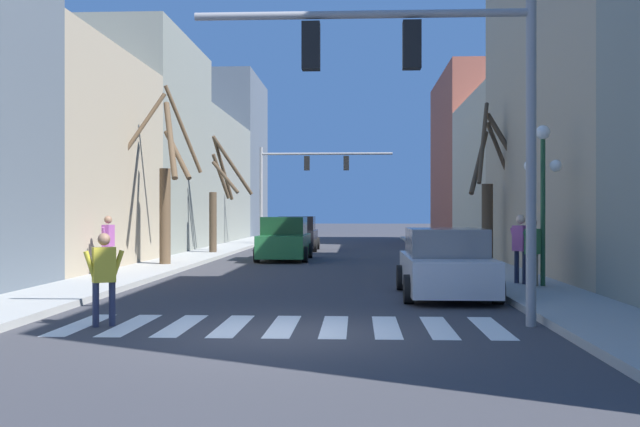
% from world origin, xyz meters
% --- Properties ---
extents(ground_plane, '(240.00, 240.00, 0.00)m').
position_xyz_m(ground_plane, '(0.00, 0.00, 0.00)').
color(ground_plane, '#38383D').
extents(sidewalk_right, '(2.13, 90.00, 0.15)m').
position_xyz_m(sidewalk_right, '(5.65, 0.00, 0.07)').
color(sidewalk_right, '#9E9E99').
rests_on(sidewalk_right, ground_plane).
extents(building_row_left, '(6.00, 60.52, 12.97)m').
position_xyz_m(building_row_left, '(-9.71, 24.16, 5.36)').
color(building_row_left, '#515B66').
rests_on(building_row_left, ground_plane).
extents(building_row_right, '(6.00, 49.35, 13.05)m').
position_xyz_m(building_row_right, '(9.71, 17.25, 5.58)').
color(building_row_right, gray).
rests_on(building_row_right, ground_plane).
extents(crosswalk_stripes, '(7.65, 2.60, 0.01)m').
position_xyz_m(crosswalk_stripes, '(-0.00, 0.92, 0.00)').
color(crosswalk_stripes, white).
rests_on(crosswalk_stripes, ground_plane).
extents(traffic_signal_near, '(6.02, 0.28, 5.89)m').
position_xyz_m(traffic_signal_near, '(2.60, 1.12, 4.25)').
color(traffic_signal_near, gray).
rests_on(traffic_signal_near, ground_plane).
extents(traffic_signal_far, '(7.78, 0.28, 5.82)m').
position_xyz_m(traffic_signal_far, '(-1.97, 31.55, 4.28)').
color(traffic_signal_far, gray).
rests_on(traffic_signal_far, ground_plane).
extents(street_lamp_right_corner, '(0.95, 0.36, 4.03)m').
position_xyz_m(street_lamp_right_corner, '(5.95, 6.89, 3.01)').
color(street_lamp_right_corner, '#1E4C2D').
rests_on(street_lamp_right_corner, sidewalk_right).
extents(car_driving_toward_lane, '(2.20, 4.16, 1.78)m').
position_xyz_m(car_driving_toward_lane, '(-1.82, 26.68, 0.83)').
color(car_driving_toward_lane, black).
rests_on(car_driving_toward_lane, ground_plane).
extents(car_at_intersection, '(2.14, 4.71, 1.80)m').
position_xyz_m(car_at_intersection, '(-1.72, 18.85, 0.84)').
color(car_at_intersection, '#236B38').
rests_on(car_at_intersection, ground_plane).
extents(car_parked_right_mid, '(2.15, 4.62, 1.61)m').
position_xyz_m(car_parked_right_mid, '(3.38, 5.70, 0.76)').
color(car_parked_right_mid, silver).
rests_on(car_parked_right_mid, ground_plane).
extents(pedestrian_waiting_at_curb, '(0.45, 0.71, 1.77)m').
position_xyz_m(pedestrian_waiting_at_curb, '(5.52, 7.46, 1.20)').
color(pedestrian_waiting_at_curb, '#282D47').
rests_on(pedestrian_waiting_at_curb, sidewalk_right).
extents(pedestrian_on_right_sidewalk, '(0.28, 0.75, 1.74)m').
position_xyz_m(pedestrian_on_right_sidewalk, '(-6.09, 9.76, 1.18)').
color(pedestrian_on_right_sidewalk, '#4C4C51').
rests_on(pedestrian_on_right_sidewalk, sidewalk_left).
extents(pedestrian_near_right_corner, '(0.65, 0.43, 1.63)m').
position_xyz_m(pedestrian_near_right_corner, '(-3.12, 0.73, 0.97)').
color(pedestrian_near_right_corner, '#282D47').
rests_on(pedestrian_near_right_corner, ground_plane).
extents(pedestrian_crossing_street, '(0.59, 0.56, 1.69)m').
position_xyz_m(pedestrian_crossing_street, '(5.66, 6.76, 1.15)').
color(pedestrian_crossing_street, '#7A705B').
rests_on(pedestrian_crossing_street, sidewalk_right).
extents(street_tree_left_mid, '(1.91, 2.00, 5.42)m').
position_xyz_m(street_tree_left_mid, '(-5.12, 22.42, 2.66)').
color(street_tree_left_mid, '#473828').
rests_on(street_tree_left_mid, sidewalk_left).
extents(street_tree_left_far, '(3.08, 3.00, 6.43)m').
position_xyz_m(street_tree_left_far, '(-5.50, 14.15, 2.94)').
color(street_tree_left_far, brown).
rests_on(street_tree_left_far, sidewalk_left).
extents(street_tree_right_mid, '(2.55, 1.84, 5.88)m').
position_xyz_m(street_tree_right_mid, '(6.16, 15.41, 2.65)').
color(street_tree_right_mid, '#473828').
rests_on(street_tree_right_mid, sidewalk_right).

